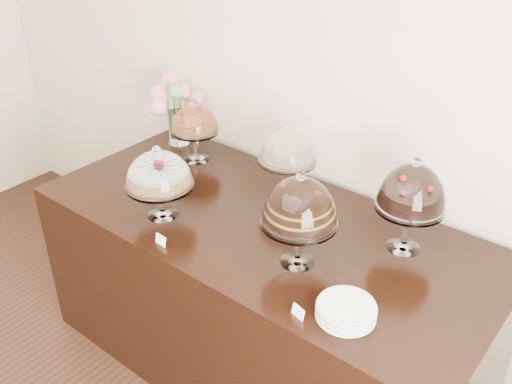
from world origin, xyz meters
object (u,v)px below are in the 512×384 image
Objects in this scene: cake_stand_dark_choco at (412,191)px; cake_stand_fruit_tart at (195,122)px; cake_stand_cheesecake at (288,150)px; cake_stand_choco_layer at (300,205)px; display_counter at (262,296)px; flower_vase at (174,103)px; cake_stand_sugar_sponge at (159,173)px; plate_stack at (346,311)px.

cake_stand_fruit_tart is (-1.28, 0.05, -0.06)m from cake_stand_dark_choco.
cake_stand_cheesecake reaches higher than cake_stand_fruit_tart.
cake_stand_choco_layer is at bearing -23.04° from cake_stand_fruit_tart.
cake_stand_cheesecake is at bearing 102.07° from display_counter.
flower_vase is at bearing 159.22° from display_counter.
display_counter is at bearing 32.01° from cake_stand_sugar_sponge.
cake_stand_cheesecake is 0.95× the size of flower_vase.
cake_stand_fruit_tart is 1.63× the size of plate_stack.
cake_stand_fruit_tart is 0.27m from flower_vase.
cake_stand_dark_choco is (0.60, 0.22, 0.73)m from display_counter.
plate_stack is at bearing -23.09° from flower_vase.
cake_stand_dark_choco is 1.54m from flower_vase.
display_counter is at bearing -77.93° from cake_stand_cheesecake.
cake_stand_dark_choco reaches higher than plate_stack.
cake_stand_dark_choco is 2.01× the size of plate_stack.
cake_stand_fruit_tart is at bearing 179.45° from cake_stand_cheesecake.
flower_vase reaches higher than cake_stand_fruit_tart.
cake_stand_fruit_tart is at bearing 177.95° from cake_stand_dark_choco.
cake_stand_fruit_tart is at bearing 156.96° from cake_stand_choco_layer.
cake_stand_dark_choco is at bearing 25.23° from cake_stand_sugar_sponge.
flower_vase is (-0.93, 0.35, 0.69)m from display_counter.
plate_stack is (0.33, -0.16, -0.25)m from cake_stand_choco_layer.
display_counter is 10.20× the size of plate_stack.
cake_stand_dark_choco is at bearing 51.20° from cake_stand_choco_layer.
display_counter is 0.86m from plate_stack.
cake_stand_dark_choco is at bearing -4.95° from flower_vase.
cake_stand_sugar_sponge is at bearing -124.14° from cake_stand_cheesecake.
cake_stand_cheesecake is 0.62m from cake_stand_fruit_tart.
cake_stand_dark_choco reaches higher than cake_stand_choco_layer.
cake_stand_sugar_sponge reaches higher than plate_stack.
cake_stand_dark_choco reaches higher than cake_stand_cheesecake.
cake_stand_dark_choco is at bearing -3.47° from cake_stand_cheesecake.
flower_vase is (-0.53, 0.61, 0.02)m from cake_stand_sugar_sponge.
display_counter is 1.22m from flower_vase.
plate_stack is (1.04, -0.06, -0.19)m from cake_stand_sugar_sponge.
display_counter is 6.12× the size of cake_stand_sugar_sponge.
cake_stand_choco_layer reaches higher than cake_stand_sugar_sponge.
flower_vase is at bearing 131.08° from cake_stand_sugar_sponge.
cake_stand_choco_layer is 0.55m from cake_stand_cheesecake.
cake_stand_choco_layer reaches higher than plate_stack.
flower_vase is at bearing 173.95° from cake_stand_cheesecake.
cake_stand_cheesecake is at bearing -0.55° from cake_stand_fruit_tart.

